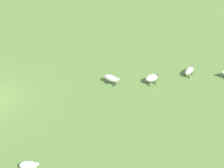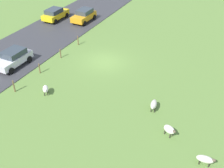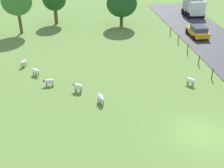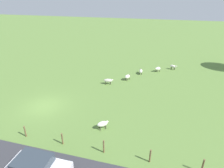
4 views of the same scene
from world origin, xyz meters
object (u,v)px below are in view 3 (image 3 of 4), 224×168
sheep_4 (101,98)px  tree_1 (122,4)px  tree_2 (17,2)px  truck_1 (194,5)px  sheep_2 (49,81)px  sheep_0 (78,87)px  sheep_5 (23,62)px  sheep_1 (36,71)px  sheep_3 (191,80)px  car_2 (198,31)px

sheep_4 → tree_1: (5.18, 21.53, 2.98)m
sheep_4 → tree_2: size_ratio=0.20×
truck_1 → sheep_2: bearing=-136.4°
sheep_0 → sheep_5: bearing=133.8°
sheep_2 → tree_1: tree_1 is taller
tree_1 → sheep_4: bearing=-103.5°
sheep_0 → truck_1: 31.32m
sheep_1 → sheep_5: (-1.58, 2.26, 0.03)m
sheep_4 → tree_2: (-9.90, 20.05, 4.07)m
tree_1 → tree_2: (-15.07, -1.47, 1.09)m
sheep_4 → tree_2: tree_2 is taller
sheep_1 → tree_1: bearing=53.4°
sheep_5 → sheep_3: bearing=-20.4°
tree_2 → tree_1: bearing=5.6°
truck_1 → car_2: bearing=-108.1°
sheep_4 → car_2: car_2 is taller
sheep_0 → sheep_5: (-5.91, 6.16, -0.02)m
sheep_5 → tree_1: 18.76m
sheep_3 → sheep_5: (-16.82, 6.26, 0.00)m
tree_2 → truck_1: 29.15m
sheep_2 → sheep_4: bearing=-38.1°
tree_1 → sheep_3: bearing=-78.9°
sheep_3 → truck_1: truck_1 is taller
sheep_1 → truck_1: truck_1 is taller
sheep_1 → sheep_2: size_ratio=0.82×
sheep_2 → truck_1: bearing=43.6°
sheep_1 → truck_1: (24.81, 19.76, 1.38)m
sheep_3 → car_2: size_ratio=0.25×
sheep_5 → truck_1: truck_1 is taller
sheep_3 → sheep_1: bearing=165.3°
sheep_5 → sheep_1: bearing=-55.1°
sheep_4 → car_2: bearing=45.4°
car_2 → sheep_5: bearing=-163.2°
sheep_5 → truck_1: size_ratio=0.27×
sheep_1 → sheep_3: (15.24, -4.00, 0.03)m
sheep_4 → tree_1: bearing=76.5°
sheep_3 → sheep_4: sheep_4 is taller
truck_1 → sheep_5: bearing=-146.5°
sheep_5 → tree_2: (-2.05, 11.69, 4.07)m
sheep_4 → truck_1: bearing=54.4°
sheep_1 → car_2: 23.24m
truck_1 → car_2: (-3.46, -10.59, -0.99)m
sheep_0 → tree_1: (7.11, 19.33, 2.96)m
sheep_0 → sheep_4: sheep_0 is taller
sheep_2 → tree_2: tree_2 is taller
sheep_0 → sheep_2: (-2.77, 1.50, -0.08)m
sheep_4 → car_2: 21.46m
sheep_0 → sheep_4: size_ratio=0.82×
sheep_5 → tree_1: bearing=45.3°
sheep_3 → tree_2: tree_2 is taller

